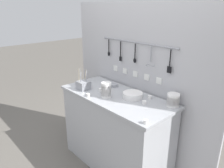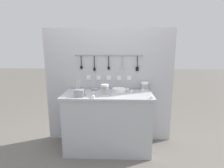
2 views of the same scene
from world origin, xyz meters
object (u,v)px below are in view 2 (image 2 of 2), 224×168
Objects in this scene: bowl_stack_tall_left at (105,90)px; cutlery_caddy at (79,93)px; cup_back_left at (152,97)px; cup_mid_row at (128,89)px; plate_stack at (119,90)px; bowl_stack_wide_centre at (145,86)px; cup_by_caddy at (94,93)px; steel_mixing_bowl at (95,90)px; cup_front_left at (131,92)px; cup_edge_far at (94,97)px.

cutlery_caddy is at bearing -173.30° from bowl_stack_tall_left.
cup_back_left is 1.00× the size of cup_mid_row.
cup_back_left is (0.47, -0.34, -0.01)m from plate_stack.
plate_stack is 5.02× the size of cup_mid_row.
bowl_stack_wide_centre reaches higher than cup_by_caddy.
cup_front_left is (0.60, -0.12, 0.00)m from steel_mixing_bowl.
bowl_stack_wide_centre is at bearing 31.70° from cup_edge_far.
bowl_stack_tall_left is 0.37m from steel_mixing_bowl.
cup_back_left is 0.56m from cup_mid_row.
cup_edge_far is at bearing -136.25° from plate_stack.
steel_mixing_bowl is (-0.41, 0.09, -0.01)m from plate_stack.
cup_by_caddy is (-0.02, 0.21, 0.00)m from cup_edge_far.
plate_stack is at bearing 44.62° from bowl_stack_tall_left.
steel_mixing_bowl is at bearing -176.97° from cup_mid_row.
cup_by_caddy is at bearing -159.84° from plate_stack.
cup_back_left and cup_mid_row have the same top height.
cutlery_caddy is (-1.02, -0.39, -0.02)m from bowl_stack_wide_centre.
cutlery_caddy is 1.06m from cup_back_left.
steel_mixing_bowl is at bearing 94.50° from cup_by_caddy.
cutlery_caddy reaches higher than cup_by_caddy.
cup_back_left is at bearing 0.68° from cup_edge_far.
cup_front_left reaches higher than steel_mixing_bowl.
plate_stack is 5.02× the size of cup_edge_far.
cutlery_caddy is at bearing 175.28° from cup_back_left.
cup_front_left is at bearing 23.34° from bowl_stack_tall_left.
plate_stack is 0.51m from cup_edge_far.
cup_mid_row is at bearing 3.03° from steel_mixing_bowl.
cup_edge_far is (-0.80, -0.49, -0.05)m from bowl_stack_wide_centre.
bowl_stack_tall_left reaches higher than bowl_stack_wide_centre.
plate_stack is 0.58m from cup_back_left.
bowl_stack_wide_centre is at bearing 19.12° from cup_by_caddy.
bowl_stack_wide_centre is 0.62× the size of plate_stack.
cutlery_caddy is 6.03× the size of cup_back_left.
cup_back_left is 1.00× the size of cup_by_caddy.
cup_edge_far is at bearing -83.38° from cup_by_caddy.
cutlery_caddy is (-0.18, -0.34, 0.04)m from steel_mixing_bowl.
bowl_stack_tall_left is 0.70m from cup_back_left.
cup_mid_row is 0.60m from cup_by_caddy.
cup_mid_row is at bearing 39.34° from plate_stack.
cup_back_left is (0.68, -0.13, -0.07)m from bowl_stack_tall_left.
bowl_stack_tall_left is 0.49m from cup_mid_row.
cup_back_left is 0.88m from cup_by_caddy.
cup_by_caddy is at bearing 167.03° from cup_back_left.
cup_back_left is at bearing -55.18° from cup_mid_row.
bowl_stack_wide_centre is 0.79× the size of bowl_stack_tall_left.
plate_stack is 0.64m from cutlery_caddy.
bowl_stack_tall_left reaches higher than cup_mid_row.
cup_by_caddy reaches higher than steel_mixing_bowl.
steel_mixing_bowl is 2.39× the size of cup_edge_far.
cutlery_caddy is 6.03× the size of cup_by_caddy.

